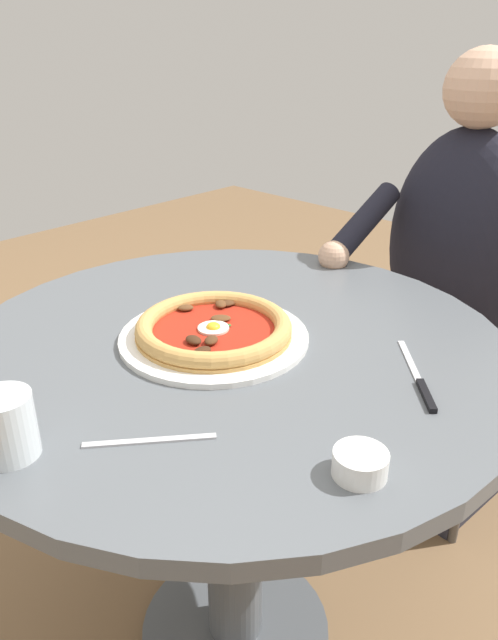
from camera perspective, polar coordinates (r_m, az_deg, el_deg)
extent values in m
cube|color=brown|center=(1.51, -1.28, -27.44)|extent=(6.00, 6.00, 0.02)
cylinder|color=#565B60|center=(1.03, -1.66, -2.70)|extent=(0.95, 0.95, 0.03)
cylinder|color=#4E5257|center=(1.24, -1.45, -17.19)|extent=(0.12, 0.12, 0.68)
cylinder|color=#4E5257|center=(1.50, -1.28, -26.98)|extent=(0.41, 0.41, 0.02)
cylinder|color=white|center=(1.03, -3.32, -1.61)|extent=(0.32, 0.32, 0.01)
cylinder|color=tan|center=(1.02, -3.33, -1.22)|extent=(0.26, 0.26, 0.01)
torus|color=tan|center=(1.02, -3.35, -0.63)|extent=(0.26, 0.26, 0.03)
cylinder|color=#A82314|center=(1.02, -3.34, -0.97)|extent=(0.25, 0.25, 0.00)
cylinder|color=white|center=(1.02, -3.38, -0.77)|extent=(0.05, 0.05, 0.00)
ellipsoid|color=yellow|center=(1.02, -3.38, -0.67)|extent=(0.02, 0.02, 0.02)
ellipsoid|color=#3D2314|center=(0.95, -4.45, -2.93)|extent=(0.02, 0.03, 0.01)
ellipsoid|color=brown|center=(1.09, -6.16, 1.09)|extent=(0.03, 0.03, 0.01)
ellipsoid|color=#4C2D19|center=(0.97, -3.59, -1.93)|extent=(0.03, 0.04, 0.01)
ellipsoid|color=brown|center=(1.05, -2.68, 0.19)|extent=(0.04, 0.04, 0.01)
ellipsoid|color=#4C2D19|center=(1.11, -1.95, 1.65)|extent=(0.03, 0.03, 0.01)
ellipsoid|color=brown|center=(1.10, -2.68, 1.50)|extent=(0.04, 0.03, 0.01)
ellipsoid|color=#3D2314|center=(0.98, -5.27, -1.90)|extent=(0.03, 0.03, 0.01)
ellipsoid|color=#2D6B28|center=(1.02, -3.71, -0.72)|extent=(0.01, 0.01, 0.00)
ellipsoid|color=#2D6B28|center=(1.12, -2.67, 1.76)|extent=(0.01, 0.01, 0.00)
ellipsoid|color=#2D6B28|center=(1.03, -1.88, -0.49)|extent=(0.01, 0.01, 0.00)
cylinder|color=silver|center=(0.80, -21.95, -9.27)|extent=(0.07, 0.07, 0.08)
cylinder|color=silver|center=(0.82, -21.53, -11.32)|extent=(0.06, 0.06, 0.01)
cube|color=silver|center=(1.00, 14.92, -3.72)|extent=(0.10, 0.10, 0.00)
cube|color=black|center=(0.91, 16.40, -6.85)|extent=(0.06, 0.07, 0.01)
cylinder|color=white|center=(0.74, 10.46, -13.21)|extent=(0.07, 0.07, 0.03)
cylinder|color=olive|center=(0.74, 10.51, -12.73)|extent=(0.05, 0.05, 0.01)
cube|color=#BCBCC1|center=(0.80, -9.35, -11.18)|extent=(0.12, 0.14, 0.00)
cube|color=#282833|center=(1.77, 16.83, -9.02)|extent=(0.36, 0.31, 0.45)
ellipsoid|color=black|center=(1.55, 19.20, 6.58)|extent=(0.38, 0.25, 0.56)
sphere|color=tan|center=(1.48, 21.29, 19.73)|extent=(0.17, 0.17, 0.17)
cylinder|color=black|center=(1.43, 10.49, 8.77)|extent=(0.06, 0.26, 0.16)
sphere|color=tan|center=(1.37, 8.01, 5.99)|extent=(0.07, 0.07, 0.07)
cube|color=#504A45|center=(1.69, 18.83, -1.22)|extent=(0.43, 0.43, 0.02)
cylinder|color=#4C4742|center=(1.76, 9.68, -8.16)|extent=(0.02, 0.02, 0.47)
cylinder|color=#4C4742|center=(1.61, 19.77, -13.09)|extent=(0.02, 0.02, 0.47)
cylinder|color=#4C4742|center=(2.01, 16.14, -4.16)|extent=(0.02, 0.02, 0.47)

